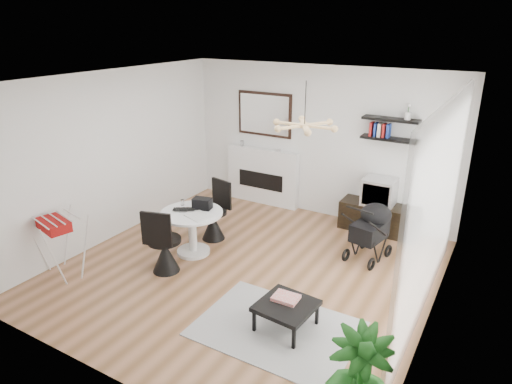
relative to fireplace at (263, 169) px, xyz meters
The scene contains 25 objects.
floor 2.75m from the fireplace, 65.59° to the right, with size 5.00×5.00×0.00m, color brown.
ceiling 3.34m from the fireplace, 65.59° to the right, with size 5.00×5.00×0.00m, color white.
wall_back 1.29m from the fireplace, ahead, with size 5.00×5.00×0.00m, color white.
wall_left 2.88m from the fireplace, 120.01° to the right, with size 5.00×5.00×0.00m, color white.
wall_right 4.39m from the fireplace, 33.95° to the right, with size 5.00×5.00×0.00m, color white.
sheer_curtain 4.20m from the fireplace, 32.43° to the right, with size 0.04×3.60×2.60m, color white.
fireplace is the anchor object (origin of this frame).
shelf_lower 2.54m from the fireplace, ahead, with size 0.90×0.25×0.04m, color black.
shelf_upper 2.67m from the fireplace, ahead, with size 0.90×0.25×0.04m, color black.
pendant_lamp 3.15m from the fireplace, 49.71° to the right, with size 0.90×0.90×0.10m, color tan, non-canonical shape.
tv_console 2.42m from the fireplace, ahead, with size 1.31×0.46×0.49m, color black.
crt_tv 2.33m from the fireplace, ahead, with size 0.52×0.45×0.45m.
dining_table 2.40m from the fireplace, 87.26° to the right, with size 0.95×0.95×0.69m.
laptop 2.43m from the fireplace, 89.89° to the right, with size 0.34×0.22×0.03m, color black.
black_bag 2.20m from the fireplace, 85.32° to the right, with size 0.28×0.17×0.17m, color black.
newspaper 2.48m from the fireplace, 82.92° to the right, with size 0.35×0.29×0.01m, color white.
drinking_glass 2.25m from the fireplace, 94.46° to the right, with size 0.05×0.05×0.09m, color white.
chair_far 1.84m from the fireplace, 86.93° to the right, with size 0.49×0.50×0.97m.
chair_near 3.05m from the fireplace, 87.89° to the right, with size 0.51×0.53×1.00m.
drying_rack 3.97m from the fireplace, 105.79° to the right, with size 0.71×0.68×0.89m.
stroller 2.77m from the fireplace, 24.39° to the right, with size 0.60×0.82×0.94m.
rug 4.05m from the fireplace, 58.14° to the right, with size 1.83×1.32×0.01m, color #959595.
coffee_table 3.99m from the fireplace, 56.56° to the right, with size 0.67×0.67×0.32m.
magazines 3.90m from the fireplace, 56.49° to the right, with size 0.30×0.23×0.04m, color #DD3C37.
potted_plant 5.40m from the fireplace, 51.79° to the right, with size 0.56×0.56×1.00m, color #1B5B1A.
Camera 1 is at (3.04, -4.92, 3.40)m, focal length 32.00 mm.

